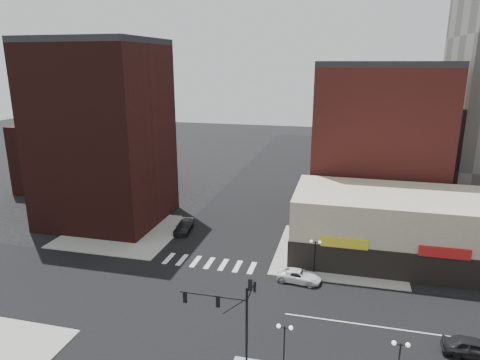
% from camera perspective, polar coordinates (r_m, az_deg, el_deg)
% --- Properties ---
extents(ground, '(240.00, 240.00, 0.00)m').
position_cam_1_polar(ground, '(44.23, -7.38, -15.58)').
color(ground, black).
rests_on(ground, ground).
extents(road_ew, '(200.00, 14.00, 0.02)m').
position_cam_1_polar(road_ew, '(44.22, -7.38, -15.57)').
color(road_ew, black).
rests_on(road_ew, ground).
extents(road_ns, '(14.00, 200.00, 0.02)m').
position_cam_1_polar(road_ns, '(44.22, -7.38, -15.57)').
color(road_ns, black).
rests_on(road_ns, ground).
extents(sidewalk_nw, '(15.00, 15.00, 0.12)m').
position_cam_1_polar(sidewalk_nw, '(61.71, -15.16, -6.61)').
color(sidewalk_nw, gray).
rests_on(sidewalk_nw, ground).
extents(sidewalk_ne, '(15.00, 15.00, 0.12)m').
position_cam_1_polar(sidewalk_ne, '(54.53, 13.01, -9.49)').
color(sidewalk_ne, gray).
rests_on(sidewalk_ne, ground).
extents(building_nw, '(16.00, 15.00, 25.00)m').
position_cam_1_polar(building_nw, '(63.96, -17.77, 5.57)').
color(building_nw, '#331310').
rests_on(building_nw, ground).
extents(building_nw_low, '(20.00, 18.00, 12.00)m').
position_cam_1_polar(building_nw_low, '(84.88, -19.50, 3.26)').
color(building_nw_low, '#331310').
rests_on(building_nw_low, ground).
extents(building_ne_midrise, '(18.00, 15.00, 22.00)m').
position_cam_1_polar(building_ne_midrise, '(65.80, 17.85, 4.50)').
color(building_ne_midrise, maroon).
rests_on(building_ne_midrise, ground).
extents(building_ne_row, '(24.20, 12.20, 8.00)m').
position_cam_1_polar(building_ne_row, '(54.13, 20.16, -6.53)').
color(building_ne_row, '#BEB197').
rests_on(building_ne_row, ground).
extents(traffic_signal, '(5.59, 3.09, 7.77)m').
position_cam_1_polar(traffic_signal, '(33.33, -0.63, -16.75)').
color(traffic_signal, black).
rests_on(traffic_signal, ground).
extents(street_lamp_se_a, '(1.22, 0.32, 4.16)m').
position_cam_1_polar(street_lamp_se_a, '(33.53, 5.94, -20.07)').
color(street_lamp_se_a, black).
rests_on(street_lamp_se_a, sidewalk_se).
extents(street_lamp_se_b, '(1.22, 0.32, 4.16)m').
position_cam_1_polar(street_lamp_se_b, '(33.67, 20.52, -20.92)').
color(street_lamp_se_b, black).
rests_on(street_lamp_se_b, sidewalk_se).
extents(street_lamp_ne, '(1.22, 0.32, 4.16)m').
position_cam_1_polar(street_lamp_ne, '(47.33, 9.98, -9.00)').
color(street_lamp_ne, black).
rests_on(street_lamp_ne, sidewalk_ne).
extents(white_suv, '(4.90, 2.63, 1.31)m').
position_cam_1_polar(white_suv, '(47.21, 7.87, -12.54)').
color(white_suv, white).
rests_on(white_suv, ground).
extents(dark_sedan_east, '(4.72, 2.09, 1.58)m').
position_cam_1_polar(dark_sedan_east, '(40.97, 28.67, -19.03)').
color(dark_sedan_east, black).
rests_on(dark_sedan_east, ground).
extents(dark_sedan_north, '(2.57, 5.17, 1.44)m').
position_cam_1_polar(dark_sedan_north, '(59.89, -7.50, -6.19)').
color(dark_sedan_north, black).
rests_on(dark_sedan_north, ground).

